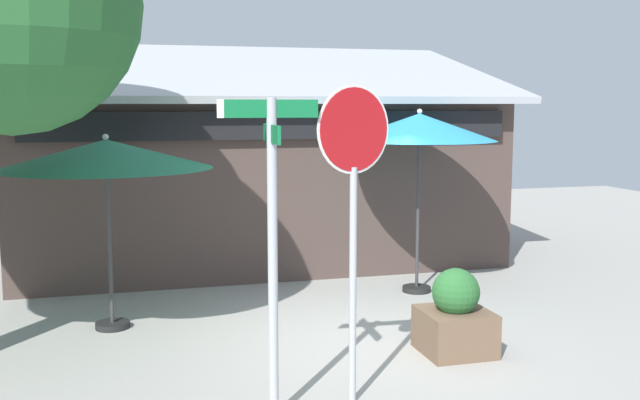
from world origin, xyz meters
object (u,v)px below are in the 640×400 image
object	(u,v)px
patio_umbrella_teal_center	(419,128)
sidewalk_planter	(455,317)
street_sign_post	(272,226)
patio_umbrella_forest_green_left	(106,155)
stop_sign	(353,181)

from	to	relation	value
patio_umbrella_teal_center	sidewalk_planter	bearing A→B (deg)	-103.74
street_sign_post	sidewalk_planter	size ratio (longest dim) A/B	2.94
street_sign_post	patio_umbrella_forest_green_left	xyz separation A→B (m)	(-1.47, 3.25, 0.45)
patio_umbrella_forest_green_left	sidewalk_planter	xyz separation A→B (m)	(3.89, -2.05, -1.83)
sidewalk_planter	patio_umbrella_teal_center	bearing A→B (deg)	76.26
patio_umbrella_forest_green_left	patio_umbrella_teal_center	xyz separation A→B (m)	(4.56, 0.70, 0.28)
patio_umbrella_teal_center	sidewalk_planter	distance (m)	3.53
patio_umbrella_forest_green_left	sidewalk_planter	world-z (taller)	patio_umbrella_forest_green_left
sidewalk_planter	patio_umbrella_forest_green_left	bearing A→B (deg)	152.23
street_sign_post	patio_umbrella_forest_green_left	bearing A→B (deg)	114.33
patio_umbrella_forest_green_left	sidewalk_planter	bearing A→B (deg)	-27.77
street_sign_post	patio_umbrella_forest_green_left	size ratio (longest dim) A/B	1.10
stop_sign	patio_umbrella_forest_green_left	bearing A→B (deg)	126.38
patio_umbrella_teal_center	stop_sign	bearing A→B (deg)	-120.87
street_sign_post	patio_umbrella_teal_center	bearing A→B (deg)	51.96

